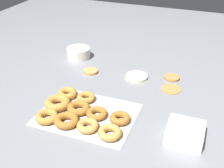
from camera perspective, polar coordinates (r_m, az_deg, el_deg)
The scene contains 8 objects.
ground_plane at distance 1.48m, azimuth 2.44°, elevation 0.29°, with size 3.00×3.00×0.00m, color gray.
pancake_0 at distance 1.53m, azimuth 5.03°, elevation 1.52°, with size 0.12×0.12×0.02m, color beige.
pancake_1 at distance 1.55m, azimuth 12.03°, elevation 1.26°, with size 0.08×0.08×0.01m, color #B27F42.
pancake_2 at distance 1.58m, azimuth -4.40°, elevation 2.57°, with size 0.08×0.08×0.02m, color tan.
pancake_3 at distance 1.45m, azimuth 11.84°, elevation -0.98°, with size 0.10×0.10×0.01m, color #B27F42.
donut_tray at distance 1.24m, azimuth -6.58°, elevation -5.71°, with size 0.42×0.32×0.04m.
batter_bowl at distance 1.75m, azimuth -6.81°, elevation 6.29°, with size 0.14×0.14×0.06m.
container_stack at distance 1.14m, azimuth 14.63°, elevation -9.57°, with size 0.14×0.13×0.06m.
Camera 1 is at (0.40, -1.21, 0.75)m, focal length 45.00 mm.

